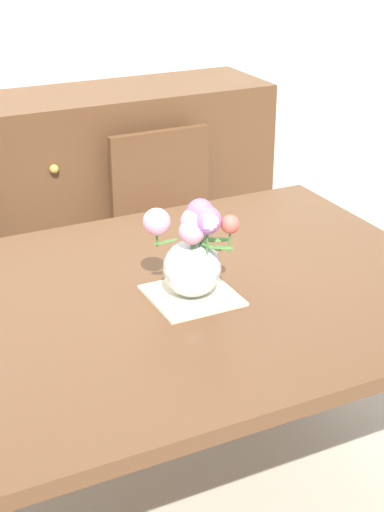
{
  "coord_description": "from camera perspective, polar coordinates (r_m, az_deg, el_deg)",
  "views": [
    {
      "loc": [
        -0.74,
        -1.68,
        1.74
      ],
      "look_at": [
        0.06,
        -0.04,
        0.88
      ],
      "focal_mm": 54.55,
      "sensor_mm": 36.0,
      "label": 1
    }
  ],
  "objects": [
    {
      "name": "flower_vase",
      "position": [
        2.0,
        0.08,
        0.43
      ],
      "size": [
        0.21,
        0.21,
        0.27
      ],
      "color": "silver",
      "rests_on": "placemat"
    },
    {
      "name": "chair_right",
      "position": [
        3.1,
        -1.47,
        1.93
      ],
      "size": [
        0.42,
        0.42,
        0.9
      ],
      "rotation": [
        0.0,
        0.0,
        3.14
      ],
      "color": "brown",
      "rests_on": "ground_plane"
    },
    {
      "name": "dining_table",
      "position": [
        2.12,
        -2.07,
        -4.82
      ],
      "size": [
        1.62,
        1.14,
        0.76
      ],
      "color": "brown",
      "rests_on": "ground_plane"
    },
    {
      "name": "dresser",
      "position": [
        3.43,
        -6.09,
        3.77
      ],
      "size": [
        1.4,
        0.47,
        1.0
      ],
      "color": "brown",
      "rests_on": "ground_plane"
    },
    {
      "name": "placemat",
      "position": [
        2.07,
        0.0,
        -2.91
      ],
      "size": [
        0.22,
        0.22,
        0.01
      ],
      "primitive_type": "cube",
      "color": "beige",
      "rests_on": "dining_table"
    }
  ]
}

